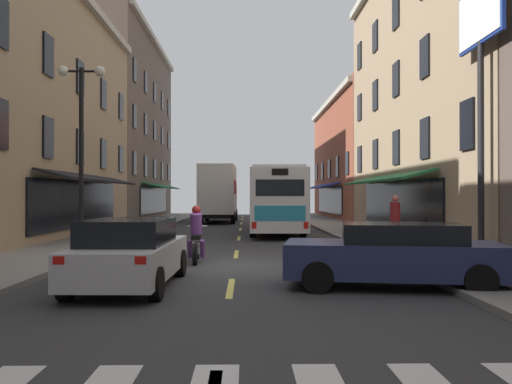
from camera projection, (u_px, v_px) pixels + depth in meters
name	position (u px, v px, depth m)	size (l,w,h in m)	color
ground_plane	(234.00, 268.00, 14.71)	(34.80, 80.00, 0.10)	#333335
lane_centre_dashes	(234.00, 267.00, 14.46)	(0.14, 73.90, 0.01)	#DBCC4C
sidewalk_left	(20.00, 264.00, 14.60)	(3.00, 80.00, 0.14)	gray
sidewalk_right	(446.00, 263.00, 14.82)	(3.00, 80.00, 0.14)	gray
billboard_sign	(481.00, 47.00, 15.22)	(0.40, 2.80, 7.94)	black
transit_bus	(276.00, 200.00, 28.63)	(2.89, 12.46, 3.31)	white
box_truck	(219.00, 194.00, 38.26)	(2.59, 7.70, 4.05)	black
sedan_near	(130.00, 253.00, 11.29)	(1.99, 4.47, 1.45)	silver
sedan_mid	(222.00, 210.00, 46.69)	(2.00, 4.63, 1.36)	black
sedan_far	(395.00, 254.00, 11.25)	(4.74, 2.55, 1.36)	navy
motorcycle_rider	(196.00, 238.00, 15.59)	(0.62, 2.07, 1.66)	black
bicycle_near	(103.00, 235.00, 19.41)	(1.69, 0.53, 0.91)	black
pedestrian_far	(395.00, 219.00, 19.13)	(0.36, 0.36, 1.83)	maroon
street_lamp_twin	(81.00, 151.00, 15.99)	(1.42, 0.32, 5.72)	black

